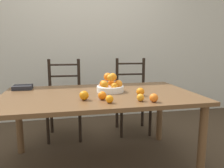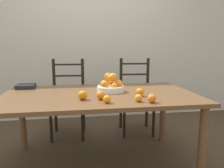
{
  "view_description": "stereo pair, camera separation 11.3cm",
  "coord_description": "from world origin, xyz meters",
  "px_view_note": "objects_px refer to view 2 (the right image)",
  "views": [
    {
      "loc": [
        -0.3,
        -1.99,
        1.17
      ],
      "look_at": [
        0.12,
        -0.01,
        0.81
      ],
      "focal_mm": 35.0,
      "sensor_mm": 36.0,
      "label": 1
    },
    {
      "loc": [
        -0.19,
        -2.01,
        1.17
      ],
      "look_at": [
        0.12,
        -0.01,
        0.81
      ],
      "focal_mm": 35.0,
      "sensor_mm": 36.0,
      "label": 2
    }
  ],
  "objects_px": {
    "orange_loose_3": "(139,98)",
    "chair_left": "(68,100)",
    "orange_loose_5": "(107,99)",
    "chair_right": "(136,97)",
    "orange_loose_0": "(101,95)",
    "orange_loose_4": "(152,98)",
    "orange_loose_2": "(140,92)",
    "fruit_bowl": "(111,86)",
    "book_stack": "(26,86)",
    "orange_loose_1": "(83,95)"
  },
  "relations": [
    {
      "from": "orange_loose_0",
      "to": "chair_right",
      "type": "bearing_deg",
      "value": 60.39
    },
    {
      "from": "orange_loose_3",
      "to": "orange_loose_5",
      "type": "height_order",
      "value": "orange_loose_5"
    },
    {
      "from": "orange_loose_0",
      "to": "book_stack",
      "type": "relative_size",
      "value": 0.37
    },
    {
      "from": "fruit_bowl",
      "to": "orange_loose_4",
      "type": "relative_size",
      "value": 3.86
    },
    {
      "from": "orange_loose_2",
      "to": "orange_loose_4",
      "type": "distance_m",
      "value": 0.24
    },
    {
      "from": "orange_loose_4",
      "to": "orange_loose_5",
      "type": "bearing_deg",
      "value": 172.84
    },
    {
      "from": "orange_loose_5",
      "to": "chair_left",
      "type": "distance_m",
      "value": 1.24
    },
    {
      "from": "orange_loose_5",
      "to": "book_stack",
      "type": "relative_size",
      "value": 0.33
    },
    {
      "from": "orange_loose_3",
      "to": "chair_right",
      "type": "height_order",
      "value": "chair_right"
    },
    {
      "from": "orange_loose_4",
      "to": "book_stack",
      "type": "relative_size",
      "value": 0.37
    },
    {
      "from": "orange_loose_5",
      "to": "orange_loose_3",
      "type": "bearing_deg",
      "value": 0.92
    },
    {
      "from": "orange_loose_3",
      "to": "chair_left",
      "type": "relative_size",
      "value": 0.06
    },
    {
      "from": "chair_left",
      "to": "orange_loose_4",
      "type": "bearing_deg",
      "value": -55.72
    },
    {
      "from": "orange_loose_0",
      "to": "chair_right",
      "type": "height_order",
      "value": "chair_right"
    },
    {
      "from": "fruit_bowl",
      "to": "chair_right",
      "type": "distance_m",
      "value": 0.91
    },
    {
      "from": "orange_loose_4",
      "to": "orange_loose_2",
      "type": "bearing_deg",
      "value": 97.32
    },
    {
      "from": "fruit_bowl",
      "to": "orange_loose_4",
      "type": "height_order",
      "value": "fruit_bowl"
    },
    {
      "from": "orange_loose_0",
      "to": "fruit_bowl",
      "type": "bearing_deg",
      "value": 66.98
    },
    {
      "from": "chair_left",
      "to": "chair_right",
      "type": "height_order",
      "value": "same"
    },
    {
      "from": "chair_right",
      "to": "orange_loose_1",
      "type": "bearing_deg",
      "value": -122.1
    },
    {
      "from": "chair_right",
      "to": "orange_loose_4",
      "type": "bearing_deg",
      "value": -95.52
    },
    {
      "from": "orange_loose_4",
      "to": "book_stack",
      "type": "bearing_deg",
      "value": 145.43
    },
    {
      "from": "orange_loose_0",
      "to": "book_stack",
      "type": "xyz_separation_m",
      "value": [
        -0.73,
        0.61,
        -0.01
      ]
    },
    {
      "from": "orange_loose_2",
      "to": "orange_loose_3",
      "type": "bearing_deg",
      "value": -109.14
    },
    {
      "from": "orange_loose_3",
      "to": "book_stack",
      "type": "xyz_separation_m",
      "value": [
        -1.03,
        0.73,
        -0.01
      ]
    },
    {
      "from": "fruit_bowl",
      "to": "orange_loose_3",
      "type": "bearing_deg",
      "value": -68.89
    },
    {
      "from": "orange_loose_0",
      "to": "chair_left",
      "type": "height_order",
      "value": "chair_left"
    },
    {
      "from": "orange_loose_3",
      "to": "chair_left",
      "type": "height_order",
      "value": "chair_left"
    },
    {
      "from": "fruit_bowl",
      "to": "orange_loose_4",
      "type": "xyz_separation_m",
      "value": [
        0.26,
        -0.47,
        -0.02
      ]
    },
    {
      "from": "orange_loose_2",
      "to": "orange_loose_5",
      "type": "distance_m",
      "value": 0.38
    },
    {
      "from": "fruit_bowl",
      "to": "chair_left",
      "type": "height_order",
      "value": "chair_left"
    },
    {
      "from": "orange_loose_3",
      "to": "orange_loose_5",
      "type": "relative_size",
      "value": 0.97
    },
    {
      "from": "orange_loose_0",
      "to": "orange_loose_1",
      "type": "xyz_separation_m",
      "value": [
        -0.15,
        0.02,
        0.0
      ]
    },
    {
      "from": "orange_loose_2",
      "to": "orange_loose_4",
      "type": "relative_size",
      "value": 1.05
    },
    {
      "from": "orange_loose_1",
      "to": "chair_right",
      "type": "height_order",
      "value": "chair_right"
    },
    {
      "from": "orange_loose_0",
      "to": "orange_loose_3",
      "type": "relative_size",
      "value": 1.16
    },
    {
      "from": "orange_loose_1",
      "to": "orange_loose_4",
      "type": "relative_size",
      "value": 1.13
    },
    {
      "from": "orange_loose_3",
      "to": "book_stack",
      "type": "bearing_deg",
      "value": 144.8
    },
    {
      "from": "orange_loose_5",
      "to": "chair_left",
      "type": "relative_size",
      "value": 0.06
    },
    {
      "from": "orange_loose_5",
      "to": "fruit_bowl",
      "type": "bearing_deg",
      "value": 77.57
    },
    {
      "from": "orange_loose_3",
      "to": "book_stack",
      "type": "height_order",
      "value": "orange_loose_3"
    },
    {
      "from": "orange_loose_2",
      "to": "fruit_bowl",
      "type": "bearing_deg",
      "value": 133.92
    },
    {
      "from": "orange_loose_5",
      "to": "book_stack",
      "type": "xyz_separation_m",
      "value": [
        -0.77,
        0.73,
        -0.01
      ]
    },
    {
      "from": "orange_loose_2",
      "to": "orange_loose_3",
      "type": "xyz_separation_m",
      "value": [
        -0.06,
        -0.19,
        -0.01
      ]
    },
    {
      "from": "orange_loose_3",
      "to": "orange_loose_4",
      "type": "relative_size",
      "value": 0.88
    },
    {
      "from": "orange_loose_5",
      "to": "chair_right",
      "type": "bearing_deg",
      "value": 64.46
    },
    {
      "from": "fruit_bowl",
      "to": "orange_loose_0",
      "type": "distance_m",
      "value": 0.34
    },
    {
      "from": "orange_loose_5",
      "to": "orange_loose_4",
      "type": "bearing_deg",
      "value": -7.16
    },
    {
      "from": "orange_loose_1",
      "to": "orange_loose_4",
      "type": "distance_m",
      "value": 0.57
    },
    {
      "from": "orange_loose_0",
      "to": "orange_loose_1",
      "type": "distance_m",
      "value": 0.15
    }
  ]
}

